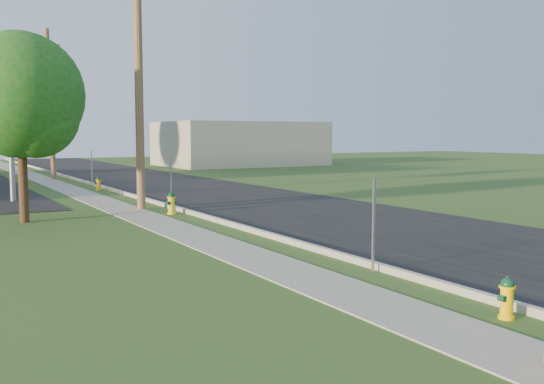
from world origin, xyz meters
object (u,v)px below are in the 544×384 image
object	(u,v)px
utility_pole_far	(50,104)
tree_verge	(23,100)
price_pylon	(8,74)
hydrant_far	(99,184)
utility_pole_mid	(139,80)
hydrant_mid	(172,203)
hydrant_near	(507,298)

from	to	relation	value
utility_pole_far	tree_verge	xyz separation A→B (m)	(-4.30, -19.41, -0.80)
price_pylon	hydrant_far	distance (m)	7.52
utility_pole_mid	hydrant_mid	size ratio (longest dim) A/B	11.74
hydrant_far	tree_verge	bearing A→B (deg)	-115.65
utility_pole_far	price_pylon	xyz separation A→B (m)	(-3.90, -12.50, 0.63)
tree_verge	hydrant_mid	size ratio (longest dim) A/B	7.44
tree_verge	hydrant_near	size ratio (longest dim) A/B	9.05
hydrant_near	hydrant_far	world-z (taller)	hydrant_far
utility_pole_mid	utility_pole_far	bearing A→B (deg)	90.00
utility_pole_far	tree_verge	bearing A→B (deg)	-102.50
utility_pole_mid	hydrant_far	xyz separation A→B (m)	(0.59, 8.77, -4.59)
utility_pole_mid	hydrant_near	bearing A→B (deg)	-87.89
tree_verge	utility_pole_mid	bearing A→B (deg)	18.16
utility_pole_mid	hydrant_mid	world-z (taller)	utility_pole_mid
utility_pole_far	hydrant_far	xyz separation A→B (m)	(0.59, -9.23, -4.44)
hydrant_near	utility_pole_mid	bearing A→B (deg)	92.11
hydrant_mid	hydrant_near	bearing A→B (deg)	-89.65
tree_verge	hydrant_near	world-z (taller)	tree_verge
hydrant_mid	utility_pole_mid	bearing A→B (deg)	105.29
utility_pole_mid	hydrant_near	world-z (taller)	utility_pole_mid
tree_verge	hydrant_near	distance (m)	16.16
hydrant_mid	hydrant_far	distance (m)	10.66
price_pylon	hydrant_near	size ratio (longest dim) A/B	9.97
hydrant_mid	price_pylon	bearing A→B (deg)	120.87
utility_pole_far	tree_verge	size ratio (longest dim) A/B	1.53
hydrant_mid	tree_verge	bearing A→B (deg)	174.37
utility_pole_mid	tree_verge	world-z (taller)	utility_pole_mid
hydrant_mid	hydrant_far	bearing A→B (deg)	89.62
utility_pole_far	hydrant_near	size ratio (longest dim) A/B	13.83
utility_pole_mid	price_pylon	bearing A→B (deg)	125.34
utility_pole_mid	utility_pole_far	size ratio (longest dim) A/B	1.03
utility_pole_far	hydrant_mid	size ratio (longest dim) A/B	11.38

